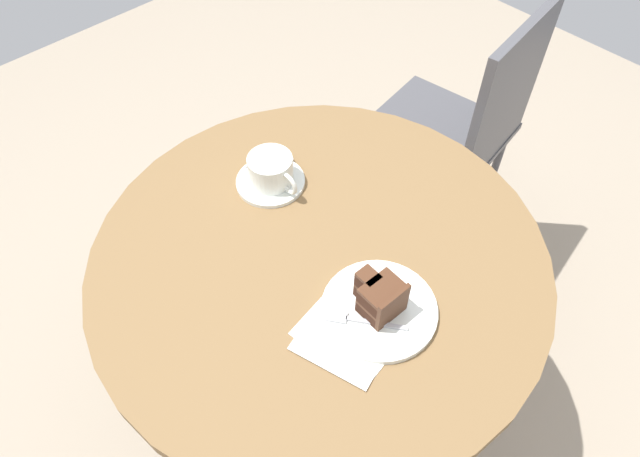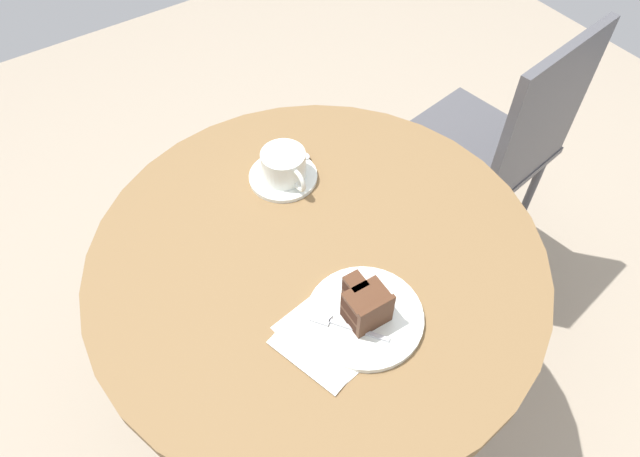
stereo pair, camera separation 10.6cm
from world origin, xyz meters
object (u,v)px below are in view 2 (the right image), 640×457
Objects in this scene: cake_plate at (365,317)px; cake_slice at (365,305)px; coffee_cup at (284,165)px; fork at (340,324)px; teaspoon at (292,157)px; saucer at (283,177)px; cafe_chair at (500,143)px; napkin at (333,333)px.

cake_slice is at bearing -155.88° from cake_plate.
cake_plate is (0.36, -0.07, -0.03)m from coffee_cup.
fork is (0.35, -0.11, -0.03)m from coffee_cup.
teaspoon is at bearing -56.70° from fork.
saucer is at bearing -115.03° from teaspoon.
saucer is 0.69m from cafe_chair.
napkin is at bearing -19.34° from saucer.
cafe_chair is (0.09, 0.61, -0.21)m from teaspoon.
cafe_chair is (-0.31, 0.72, -0.21)m from cake_plate.
teaspoon is 0.47× the size of napkin.
saucer is at bearing 170.21° from cake_plate.
fork is at bearing -17.52° from coffee_cup.
cake_plate is 1.01× the size of napkin.
coffee_cup is 0.62× the size of napkin.
coffee_cup is at bearing 31.89° from saucer.
saucer is at bearing -12.88° from cafe_chair.
coffee_cup is at bearing -12.60° from cafe_chair.
cake_plate is 0.23× the size of cafe_chair.
teaspoon is 0.41m from cake_plate.
cafe_chair is at bearing 85.61° from coffee_cup.
cafe_chair is (-0.30, 0.77, -0.22)m from fork.
cake_slice is at bearing 15.14° from cafe_chair.
fork is (-0.01, -0.05, 0.01)m from cake_plate.
coffee_cup is 1.32× the size of teaspoon.
fork reaches higher than napkin.
cafe_chair is at bearing -103.60° from fork.
fork reaches higher than cake_plate.
fork is at bearing -100.62° from cake_plate.
cake_slice is (0.36, -0.07, 0.00)m from coffee_cup.
saucer is 1.17× the size of fork.
cafe_chair is at bearing 113.35° from cake_slice.
cake_slice reaches higher than napkin.
teaspoon is 0.77× the size of fork.
napkin is (0.36, -0.13, -0.04)m from coffee_cup.
cake_plate is (0.37, -0.06, 0.00)m from saucer.
napkin is at bearing -19.80° from coffee_cup.
saucer is 1.15× the size of coffee_cup.
coffee_cup is at bearing -52.73° from fork.
cake_slice reaches higher than fork.
teaspoon is (-0.03, 0.04, 0.01)m from saucer.
teaspoon is at bearing 164.84° from cake_slice.
cafe_chair reaches higher than teaspoon.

